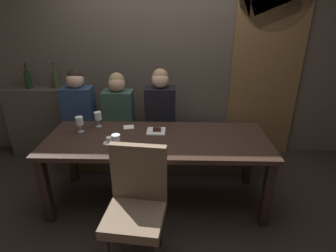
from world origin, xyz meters
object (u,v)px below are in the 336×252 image
(wine_glass_end_left, at_px, (116,140))
(chair_near_side, at_px, (137,200))
(dessert_plate, at_px, (156,130))
(banquette_bench, at_px, (161,150))
(diner_redhead, at_px, (79,105))
(wine_bottle_dark_red, at_px, (28,79))
(wine_glass_far_right, at_px, (98,116))
(dining_table, at_px, (157,146))
(wine_bottle_pale_label, at_px, (56,79))
(diner_bearded, at_px, (118,106))
(diner_far_end, at_px, (161,105))
(wine_glass_center_front, at_px, (79,122))
(espresso_cup, at_px, (110,141))

(wine_glass_end_left, bearing_deg, chair_near_side, -62.76)
(wine_glass_end_left, height_order, dessert_plate, wine_glass_end_left)
(banquette_bench, height_order, diner_redhead, diner_redhead)
(wine_bottle_dark_red, bearing_deg, wine_glass_far_right, -34.28)
(dining_table, height_order, wine_bottle_pale_label, wine_bottle_pale_label)
(diner_bearded, bearing_deg, wine_bottle_pale_label, 159.38)
(chair_near_side, relative_size, diner_far_end, 1.17)
(diner_redhead, bearing_deg, dining_table, -34.62)
(wine_glass_center_front, bearing_deg, dessert_plate, 1.71)
(wine_bottle_dark_red, bearing_deg, diner_far_end, -11.22)
(diner_far_end, bearing_deg, diner_redhead, 179.16)
(diner_far_end, bearing_deg, wine_bottle_pale_label, 164.93)
(chair_near_side, distance_m, dessert_plate, 0.90)
(diner_redhead, relative_size, dessert_plate, 4.36)
(diner_redhead, bearing_deg, wine_glass_end_left, -55.86)
(dining_table, distance_m, diner_redhead, 1.23)
(wine_bottle_pale_label, xyz_separation_m, wine_glass_center_front, (0.58, -0.91, -0.22))
(wine_glass_end_left, relative_size, wine_glass_far_right, 1.00)
(diner_far_end, bearing_deg, wine_glass_center_front, -146.11)
(banquette_bench, xyz_separation_m, wine_bottle_dark_red, (-1.74, 0.32, 0.84))
(wine_bottle_dark_red, distance_m, dessert_plate, 1.95)
(diner_far_end, bearing_deg, wine_glass_end_left, -109.79)
(diner_bearded, distance_m, dessert_plate, 0.76)
(chair_near_side, xyz_separation_m, wine_glass_center_front, (-0.69, 0.85, 0.29))
(diner_redhead, distance_m, wine_glass_end_left, 1.17)
(dessert_plate, bearing_deg, wine_bottle_pale_label, 146.99)
(wine_glass_far_right, bearing_deg, espresso_cup, -62.50)
(diner_far_end, bearing_deg, chair_near_side, -94.75)
(wine_bottle_dark_red, bearing_deg, diner_redhead, -24.01)
(chair_near_side, height_order, diner_bearded, diner_bearded)
(diner_far_end, distance_m, wine_glass_end_left, 1.01)
(espresso_cup, bearing_deg, dining_table, 15.70)
(wine_bottle_dark_red, bearing_deg, dessert_plate, -26.56)
(dining_table, bearing_deg, diner_far_end, 89.79)
(wine_glass_end_left, bearing_deg, wine_glass_center_front, 138.14)
(diner_far_end, xyz_separation_m, wine_bottle_dark_red, (-1.74, 0.35, 0.22))
(chair_near_side, distance_m, diner_bearded, 1.52)
(dining_table, xyz_separation_m, espresso_cup, (-0.44, -0.12, 0.11))
(banquette_bench, xyz_separation_m, diner_bearded, (-0.52, 0.02, 0.59))
(diner_bearded, height_order, wine_bottle_pale_label, wine_bottle_pale_label)
(banquette_bench, relative_size, wine_bottle_dark_red, 7.67)
(dining_table, bearing_deg, diner_redhead, 145.38)
(diner_bearded, bearing_deg, diner_redhead, -176.09)
(wine_bottle_pale_label, xyz_separation_m, wine_glass_far_right, (0.74, -0.77, -0.21))
(chair_near_side, bearing_deg, banquette_bench, 85.43)
(wine_glass_far_right, relative_size, dessert_plate, 0.86)
(wine_glass_far_right, relative_size, espresso_cup, 1.37)
(diner_far_end, xyz_separation_m, wine_glass_end_left, (-0.34, -0.95, 0.01))
(wine_bottle_pale_label, bearing_deg, diner_redhead, -42.75)
(dessert_plate, bearing_deg, diner_bearded, 131.73)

